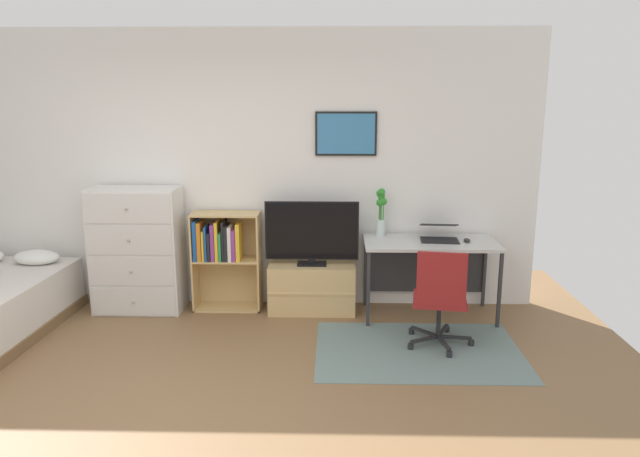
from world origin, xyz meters
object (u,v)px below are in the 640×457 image
object	(u,v)px
computer_mouse	(467,240)
bamboo_vase	(381,211)
tv_stand	(312,287)
bookshelf	(222,251)
office_chair	(440,296)
laptop	(439,233)
television	(312,233)
desk	(429,252)
dresser	(138,250)

from	to	relation	value
computer_mouse	bamboo_vase	xyz separation A→B (m)	(-0.79, 0.23, 0.23)
tv_stand	bamboo_vase	world-z (taller)	bamboo_vase
bookshelf	computer_mouse	world-z (taller)	bookshelf
bookshelf	bamboo_vase	world-z (taller)	bamboo_vase
tv_stand	office_chair	distance (m)	1.41
bookshelf	laptop	bearing A→B (deg)	-2.23
television	bamboo_vase	xyz separation A→B (m)	(0.66, 0.12, 0.20)
desk	laptop	xyz separation A→B (m)	(0.09, -0.00, 0.19)
tv_stand	laptop	xyz separation A→B (m)	(1.21, -0.03, 0.56)
laptop	computer_mouse	distance (m)	0.27
office_chair	laptop	world-z (taller)	laptop
dresser	laptop	size ratio (longest dim) A/B	3.02
bookshelf	television	size ratio (longest dim) A/B	1.08
desk	office_chair	distance (m)	0.84
bookshelf	bamboo_vase	bearing A→B (deg)	1.80
bookshelf	television	xyz separation A→B (m)	(0.88, -0.07, 0.20)
tv_stand	laptop	bearing A→B (deg)	-1.65
dresser	bamboo_vase	world-z (taller)	dresser
television	computer_mouse	distance (m)	1.46
bookshelf	desk	xyz separation A→B (m)	(2.00, -0.08, 0.02)
tv_stand	desk	bearing A→B (deg)	-1.59
desk	dresser	bearing A→B (deg)	179.68
desk	bookshelf	bearing A→B (deg)	177.78
television	office_chair	distance (m)	1.42
laptop	office_chair	bearing A→B (deg)	-93.64
bookshelf	television	distance (m)	0.90
office_chair	laptop	xyz separation A→B (m)	(0.11, 0.82, 0.34)
laptop	dresser	bearing A→B (deg)	-176.15
desk	laptop	bearing A→B (deg)	-2.50
bamboo_vase	television	bearing A→B (deg)	-169.96
tv_stand	office_chair	size ratio (longest dim) A/B	0.97
dresser	bamboo_vase	bearing A→B (deg)	2.67
bookshelf	computer_mouse	distance (m)	2.34
bookshelf	bamboo_vase	xyz separation A→B (m)	(1.54, 0.05, 0.40)
television	laptop	bearing A→B (deg)	-0.59
desk	office_chair	xyz separation A→B (m)	(-0.03, -0.83, -0.15)
laptop	computer_mouse	world-z (taller)	laptop
tv_stand	bamboo_vase	distance (m)	1.01
office_chair	computer_mouse	world-z (taller)	office_chair
tv_stand	office_chair	xyz separation A→B (m)	(1.09, -0.86, 0.22)
office_chair	bamboo_vase	xyz separation A→B (m)	(-0.43, 0.95, 0.53)
television	bookshelf	bearing A→B (deg)	175.51
dresser	desk	xyz separation A→B (m)	(2.81, -0.02, 0.00)
tv_stand	television	world-z (taller)	television
bamboo_vase	laptop	bearing A→B (deg)	-13.38
computer_mouse	bamboo_vase	distance (m)	0.86
dresser	laptop	bearing A→B (deg)	-0.39
tv_stand	laptop	size ratio (longest dim) A/B	2.08
tv_stand	desk	world-z (taller)	desk
dresser	bamboo_vase	distance (m)	2.39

